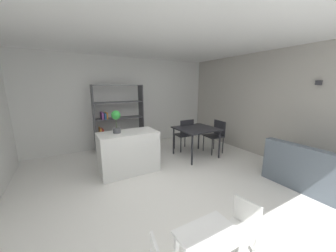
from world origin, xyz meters
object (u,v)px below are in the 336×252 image
object	(u,v)px
open_bookshelf	(116,121)
child_table	(209,242)
child_chair_right	(242,226)
dining_chair_window_side	(216,133)
kitchen_island	(129,152)
potted_plant_on_island	(116,119)
dining_table	(196,131)
sofa	(323,177)
dining_chair_far	(185,132)

from	to	relation	value
open_bookshelf	child_table	bearing A→B (deg)	-92.76
child_chair_right	dining_chair_window_side	world-z (taller)	dining_chair_window_side
kitchen_island	potted_plant_on_island	size ratio (longest dim) A/B	2.59
kitchen_island	open_bookshelf	distance (m)	1.62
open_bookshelf	dining_table	distance (m)	2.30
potted_plant_on_island	kitchen_island	bearing A→B (deg)	-14.26
kitchen_island	sofa	bearing A→B (deg)	-42.51
potted_plant_on_island	sofa	xyz separation A→B (m)	(2.91, -2.52, -0.89)
kitchen_island	open_bookshelf	world-z (taller)	open_bookshelf
dining_chair_window_side	child_table	bearing A→B (deg)	-39.78
dining_chair_window_side	child_chair_right	bearing A→B (deg)	-33.92
child_chair_right	dining_chair_window_side	distance (m)	3.31
dining_chair_far	sofa	bearing A→B (deg)	108.09
potted_plant_on_island	dining_chair_window_side	bearing A→B (deg)	-1.52
child_chair_right	dining_chair_far	bearing A→B (deg)	144.98
dining_table	child_chair_right	bearing A→B (deg)	-118.37
dining_chair_far	sofa	world-z (taller)	dining_chair_far
open_bookshelf	dining_table	xyz separation A→B (m)	(1.68, -1.57, -0.17)
sofa	dining_table	bearing A→B (deg)	19.46
sofa	open_bookshelf	bearing A→B (deg)	32.29
child_chair_right	dining_chair_window_side	size ratio (longest dim) A/B	0.69
dining_table	dining_chair_window_side	bearing A→B (deg)	-0.71
potted_plant_on_island	dining_chair_far	size ratio (longest dim) A/B	0.51
child_chair_right	sofa	size ratio (longest dim) A/B	0.35
potted_plant_on_island	open_bookshelf	distance (m)	1.58
sofa	child_chair_right	bearing A→B (deg)	92.69
dining_chair_window_side	sofa	xyz separation A→B (m)	(0.16, -2.45, -0.27)
dining_chair_far	sofa	distance (m)	3.10
dining_chair_far	potted_plant_on_island	bearing A→B (deg)	13.75
dining_table	sofa	bearing A→B (deg)	-70.54
potted_plant_on_island	child_table	size ratio (longest dim) A/B	0.80
child_table	kitchen_island	bearing A→B (deg)	88.90
open_bookshelf	sofa	bearing A→B (deg)	-57.71
kitchen_island	child_table	world-z (taller)	kitchen_island
potted_plant_on_island	dining_table	size ratio (longest dim) A/B	0.47
potted_plant_on_island	dining_chair_window_side	xyz separation A→B (m)	(2.75, -0.07, -0.63)
kitchen_island	potted_plant_on_island	distance (m)	0.76
kitchen_island	dining_table	size ratio (longest dim) A/B	1.23
dining_table	dining_chair_window_side	xyz separation A→B (m)	(0.71, -0.01, -0.15)
kitchen_island	child_chair_right	xyz separation A→B (m)	(0.44, -2.58, -0.10)
child_table	child_chair_right	distance (m)	0.49
dining_table	dining_chair_far	size ratio (longest dim) A/B	1.08
child_chair_right	sofa	distance (m)	2.26
open_bookshelf	dining_table	world-z (taller)	open_bookshelf
dining_table	dining_chair_far	xyz separation A→B (m)	(-0.00, 0.50, -0.15)
dining_table	kitchen_island	bearing A→B (deg)	179.67
dining_chair_window_side	potted_plant_on_island	bearing A→B (deg)	-86.10
potted_plant_on_island	dining_chair_far	world-z (taller)	potted_plant_on_island
dining_table	sofa	xyz separation A→B (m)	(0.87, -2.46, -0.41)
child_table	dining_chair_window_side	distance (m)	3.65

